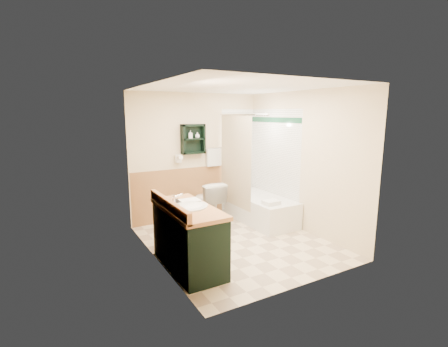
% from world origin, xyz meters
% --- Properties ---
extents(floor, '(3.00, 3.00, 0.00)m').
position_xyz_m(floor, '(0.00, 0.00, 0.00)').
color(floor, beige).
rests_on(floor, ground).
extents(back_wall, '(2.60, 0.04, 2.40)m').
position_xyz_m(back_wall, '(0.00, 1.52, 1.20)').
color(back_wall, '#FDEFC6').
rests_on(back_wall, ground).
extents(left_wall, '(0.04, 3.00, 2.40)m').
position_xyz_m(left_wall, '(-1.32, 0.00, 1.20)').
color(left_wall, '#FDEFC6').
rests_on(left_wall, ground).
extents(right_wall, '(0.04, 3.00, 2.40)m').
position_xyz_m(right_wall, '(1.32, 0.00, 1.20)').
color(right_wall, '#FDEFC6').
rests_on(right_wall, ground).
extents(ceiling, '(2.60, 3.00, 0.04)m').
position_xyz_m(ceiling, '(0.00, 0.00, 2.42)').
color(ceiling, white).
rests_on(ceiling, back_wall).
extents(wainscot_left, '(2.98, 2.98, 1.00)m').
position_xyz_m(wainscot_left, '(-1.29, 0.00, 0.50)').
color(wainscot_left, '#B37C48').
rests_on(wainscot_left, left_wall).
extents(wainscot_back, '(2.58, 2.58, 1.00)m').
position_xyz_m(wainscot_back, '(0.00, 1.49, 0.50)').
color(wainscot_back, '#B37C48').
rests_on(wainscot_back, back_wall).
extents(mirror_frame, '(1.30, 1.30, 1.00)m').
position_xyz_m(mirror_frame, '(-1.27, -0.55, 1.50)').
color(mirror_frame, brown).
rests_on(mirror_frame, left_wall).
extents(mirror_glass, '(1.20, 1.20, 0.90)m').
position_xyz_m(mirror_glass, '(-1.27, -0.55, 1.50)').
color(mirror_glass, white).
rests_on(mirror_glass, left_wall).
extents(tile_right, '(1.50, 1.50, 2.10)m').
position_xyz_m(tile_right, '(1.28, 0.75, 1.05)').
color(tile_right, white).
rests_on(tile_right, right_wall).
extents(tile_back, '(0.95, 0.95, 2.10)m').
position_xyz_m(tile_back, '(1.03, 1.48, 1.05)').
color(tile_back, white).
rests_on(tile_back, back_wall).
extents(tile_accent, '(1.50, 1.50, 0.10)m').
position_xyz_m(tile_accent, '(1.27, 0.75, 1.90)').
color(tile_accent, '#13452C').
rests_on(tile_accent, right_wall).
extents(wall_shelf, '(0.45, 0.15, 0.55)m').
position_xyz_m(wall_shelf, '(-0.10, 1.41, 1.55)').
color(wall_shelf, black).
rests_on(wall_shelf, back_wall).
extents(hair_dryer, '(0.10, 0.24, 0.18)m').
position_xyz_m(hair_dryer, '(-0.40, 1.43, 1.20)').
color(hair_dryer, white).
rests_on(hair_dryer, back_wall).
extents(towel_bar, '(0.40, 0.06, 0.40)m').
position_xyz_m(towel_bar, '(0.35, 1.45, 1.35)').
color(towel_bar, silver).
rests_on(towel_bar, back_wall).
extents(curtain_rod, '(0.03, 1.60, 0.03)m').
position_xyz_m(curtain_rod, '(0.53, 0.75, 2.00)').
color(curtain_rod, silver).
rests_on(curtain_rod, back_wall).
extents(shower_curtain, '(1.05, 1.05, 1.70)m').
position_xyz_m(shower_curtain, '(0.53, 0.92, 1.15)').
color(shower_curtain, beige).
rests_on(shower_curtain, curtain_rod).
extents(vanity, '(0.59, 1.31, 0.83)m').
position_xyz_m(vanity, '(-0.99, -0.39, 0.42)').
color(vanity, black).
rests_on(vanity, ground).
extents(bathtub, '(0.72, 1.50, 0.48)m').
position_xyz_m(bathtub, '(0.93, 0.65, 0.24)').
color(bathtub, white).
rests_on(bathtub, ground).
extents(toilet, '(0.44, 0.79, 0.77)m').
position_xyz_m(toilet, '(0.05, 1.13, 0.38)').
color(toilet, white).
rests_on(toilet, ground).
extents(counter_towel, '(0.26, 0.21, 0.04)m').
position_xyz_m(counter_towel, '(-0.90, -0.22, 0.85)').
color(counter_towel, silver).
rests_on(counter_towel, vanity).
extents(vanity_book, '(0.19, 0.05, 0.25)m').
position_xyz_m(vanity_book, '(-1.16, -0.16, 0.96)').
color(vanity_book, black).
rests_on(vanity_book, vanity).
extents(tub_towel, '(0.26, 0.22, 0.07)m').
position_xyz_m(tub_towel, '(0.78, 0.15, 0.51)').
color(tub_towel, silver).
rests_on(tub_towel, bathtub).
extents(soap_bottle_a, '(0.11, 0.16, 0.07)m').
position_xyz_m(soap_bottle_a, '(-0.16, 1.40, 1.60)').
color(soap_bottle_a, white).
rests_on(soap_bottle_a, wall_shelf).
extents(soap_bottle_b, '(0.11, 0.12, 0.08)m').
position_xyz_m(soap_bottle_b, '(-0.02, 1.40, 1.61)').
color(soap_bottle_b, white).
rests_on(soap_bottle_b, wall_shelf).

